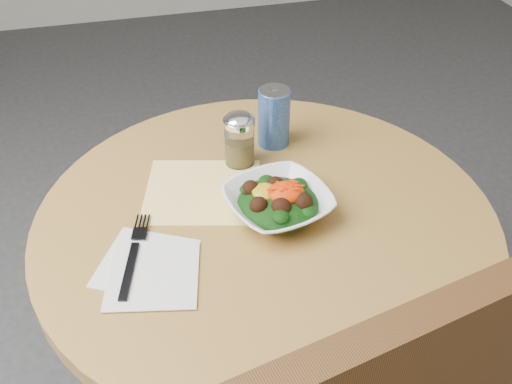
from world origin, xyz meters
TOP-DOWN VIEW (x-y plane):
  - table at (0.00, 0.00)m, footprint 0.90×0.90m
  - cloth_napkin at (-0.11, 0.10)m, footprint 0.28×0.27m
  - paper_napkins at (-0.24, -0.09)m, footprint 0.21×0.23m
  - salad_bowl at (0.02, -0.00)m, footprint 0.24×0.24m
  - fork at (-0.26, -0.05)m, footprint 0.08×0.21m
  - spice_shaker at (-0.01, 0.18)m, footprint 0.07×0.07m
  - beverage_can at (0.08, 0.24)m, footprint 0.07×0.07m

SIDE VIEW (x-z plane):
  - table at x=0.00m, z-range 0.18..0.93m
  - cloth_napkin at x=-0.11m, z-range 0.75..0.75m
  - paper_napkins at x=-0.24m, z-range 0.75..0.75m
  - fork at x=-0.26m, z-range 0.75..0.76m
  - salad_bowl at x=0.02m, z-range 0.74..0.81m
  - spice_shaker at x=-0.01m, z-range 0.75..0.87m
  - beverage_can at x=0.08m, z-range 0.75..0.89m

